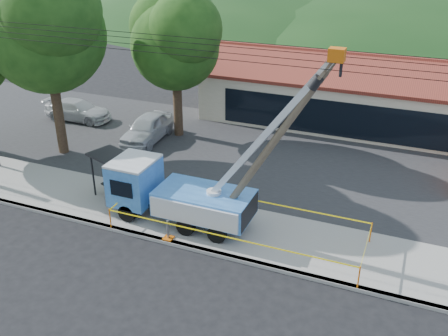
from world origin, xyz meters
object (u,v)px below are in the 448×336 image
bus_shelter (116,166)px  car_white (79,121)px  car_silver (148,142)px  utility_truck (177,192)px  leaning_pole (273,143)px

bus_shelter → car_white: bearing=155.4°
bus_shelter → car_white: bus_shelter is taller
bus_shelter → car_silver: (-2.38, 6.85, -1.79)m
utility_truck → car_white: utility_truck is taller
car_silver → car_white: 6.40m
leaning_pole → bus_shelter: leaning_pole is taller
leaning_pole → car_silver: 13.59m
leaning_pole → car_white: leaning_pole is taller
utility_truck → car_silver: (-6.01, 7.67, -1.54)m
car_white → bus_shelter: bearing=-135.3°
car_white → leaning_pole: bearing=-120.3°
car_white → car_silver: bearing=-104.1°
leaning_pole → utility_truck: bearing=-179.8°
leaning_pole → bus_shelter: bearing=174.2°
leaning_pole → car_white: (-16.50, 9.04, -4.57)m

